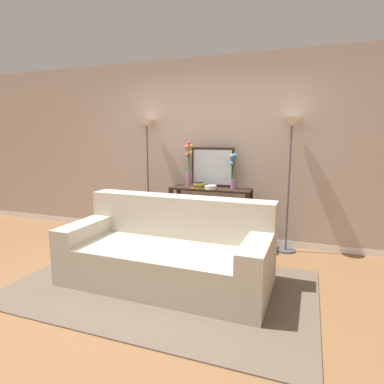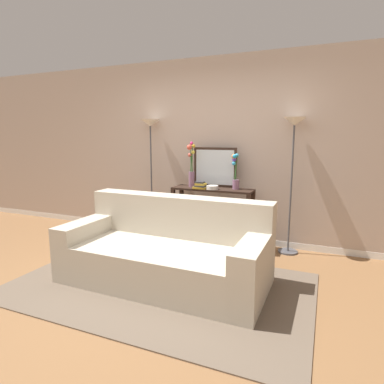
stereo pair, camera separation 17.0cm
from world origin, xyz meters
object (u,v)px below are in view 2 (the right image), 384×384
object	(u,v)px
floor_lamp_right	(293,148)
floor_lamp_left	(151,145)
couch	(166,253)
vase_short_flowers	(235,172)
console_table	(212,207)
fruit_bowl	(212,187)
book_stack	(200,186)
wall_mirror	(215,167)
vase_tall_flowers	(191,167)
book_row_under_console	(191,239)

from	to	relation	value
floor_lamp_right	floor_lamp_left	bearing A→B (deg)	180.00
couch	vase_short_flowers	bearing A→B (deg)	73.59
couch	floor_lamp_right	distance (m)	2.09
console_table	fruit_bowl	size ratio (longest dim) A/B	6.92
floor_lamp_right	book_stack	xyz separation A→B (m)	(-1.19, -0.22, -0.53)
console_table	floor_lamp_right	size ratio (longest dim) A/B	0.64
wall_mirror	fruit_bowl	size ratio (longest dim) A/B	3.84
couch	floor_lamp_left	size ratio (longest dim) A/B	1.21
floor_lamp_right	vase_short_flowers	bearing A→B (deg)	-173.60
floor_lamp_left	vase_tall_flowers	bearing A→B (deg)	-8.84
vase_short_flowers	couch	bearing A→B (deg)	-106.41
book_stack	book_row_under_console	world-z (taller)	book_stack
couch	floor_lamp_left	world-z (taller)	floor_lamp_left
fruit_bowl	couch	bearing A→B (deg)	-95.33
floor_lamp_left	book_stack	world-z (taller)	floor_lamp_left
couch	wall_mirror	size ratio (longest dim) A/B	3.43
wall_mirror	book_row_under_console	xyz separation A→B (m)	(-0.31, -0.14, -1.06)
couch	book_stack	distance (m)	1.30
wall_mirror	vase_short_flowers	world-z (taller)	wall_mirror
console_table	book_stack	world-z (taller)	book_stack
fruit_bowl	book_stack	size ratio (longest dim) A/B	0.85
floor_lamp_left	console_table	bearing A→B (deg)	-6.57
console_table	floor_lamp_left	size ratio (longest dim) A/B	0.63
book_stack	console_table	bearing A→B (deg)	34.55
couch	vase_short_flowers	world-z (taller)	vase_short_flowers
book_row_under_console	fruit_bowl	bearing A→B (deg)	-15.67
couch	fruit_bowl	distance (m)	1.30
console_table	wall_mirror	xyz separation A→B (m)	(-0.02, 0.14, 0.55)
book_stack	fruit_bowl	bearing A→B (deg)	0.20
floor_lamp_left	couch	bearing A→B (deg)	-55.20
vase_short_flowers	book_row_under_console	xyz separation A→B (m)	(-0.63, -0.04, -1.01)
console_table	fruit_bowl	bearing A→B (deg)	-71.85
couch	fruit_bowl	xyz separation A→B (m)	(0.11, 1.17, 0.55)
floor_lamp_right	book_stack	size ratio (longest dim) A/B	9.19
vase_short_flowers	book_row_under_console	world-z (taller)	vase_short_flowers
floor_lamp_right	wall_mirror	distance (m)	1.10
vase_tall_flowers	console_table	bearing A→B (deg)	-1.49
console_table	floor_lamp_right	world-z (taller)	floor_lamp_right
wall_mirror	console_table	bearing A→B (deg)	-83.26
floor_lamp_left	fruit_bowl	size ratio (longest dim) A/B	10.92
wall_mirror	fruit_bowl	xyz separation A→B (m)	(0.05, -0.24, -0.25)
vase_tall_flowers	vase_short_flowers	distance (m)	0.64
book_stack	wall_mirror	bearing A→B (deg)	61.47
floor_lamp_right	vase_short_flowers	world-z (taller)	floor_lamp_right
floor_lamp_right	book_stack	bearing A→B (deg)	-169.46
book_stack	floor_lamp_left	bearing A→B (deg)	166.22
couch	floor_lamp_right	size ratio (longest dim) A/B	1.22
couch	vase_tall_flowers	size ratio (longest dim) A/B	3.38
floor_lamp_right	fruit_bowl	bearing A→B (deg)	-167.68
console_table	floor_lamp_left	distance (m)	1.35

